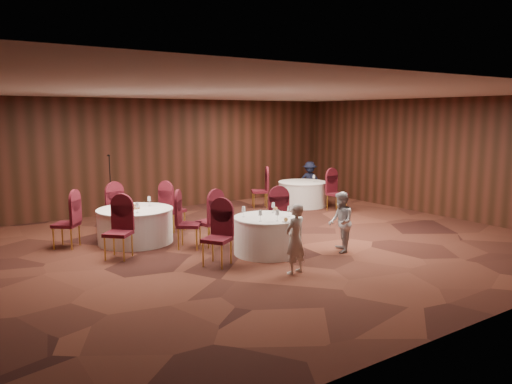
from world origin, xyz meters
TOP-DOWN VIEW (x-y plane):
  - ground at (0.00, 0.00)m, footprint 12.00×12.00m
  - room_shell at (0.00, 0.00)m, footprint 12.00×12.00m
  - table_main at (-0.12, -0.68)m, footprint 1.36×1.36m
  - table_left at (-1.97, 1.64)m, footprint 1.62×1.62m
  - table_right at (3.82, 3.00)m, footprint 1.48×1.48m
  - chairs_main at (-0.47, -0.03)m, footprint 2.77×2.04m
  - chairs_left at (-2.04, 1.66)m, footprint 3.19×2.96m
  - chairs_right at (3.37, 2.68)m, footprint 2.16×2.33m
  - tabletop_main at (0.03, -0.77)m, footprint 1.10×1.14m
  - tabletop_left at (-1.98, 1.64)m, footprint 0.79×0.80m
  - tabletop_right at (4.07, 2.77)m, footprint 0.08×0.08m
  - mic_stand at (-1.78, 3.84)m, footprint 0.24×0.24m
  - woman_a at (-0.48, -1.99)m, footprint 0.50×0.38m
  - woman_b at (1.16, -1.41)m, footprint 0.72×0.75m
  - man_c at (4.73, 3.74)m, footprint 0.93×0.84m

SIDE VIEW (x-z plane):
  - ground at x=0.00m, z-range 0.00..0.00m
  - table_main at x=-0.12m, z-range 0.01..0.75m
  - table_left at x=-1.97m, z-range 0.01..0.75m
  - table_right at x=3.82m, z-range 0.01..0.75m
  - chairs_main at x=-0.47m, z-range 0.00..1.00m
  - chairs_left at x=-2.04m, z-range 0.00..1.00m
  - chairs_right at x=3.37m, z-range 0.00..1.00m
  - mic_stand at x=-1.78m, z-range -0.35..1.40m
  - woman_b at x=1.16m, z-range 0.00..1.22m
  - woman_a at x=-0.48m, z-range 0.00..1.24m
  - man_c at x=4.73m, z-range 0.00..1.25m
  - tabletop_left at x=-1.98m, z-range 0.71..0.93m
  - tabletop_main at x=0.03m, z-range 0.74..0.95m
  - tabletop_right at x=4.07m, z-range 0.79..1.01m
  - room_shell at x=0.00m, z-range -4.04..7.96m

